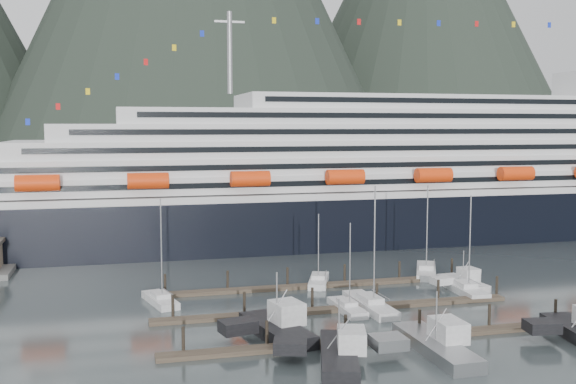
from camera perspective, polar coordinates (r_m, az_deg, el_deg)
name	(u,v)px	position (r m, az deg, el deg)	size (l,w,h in m)	color
ground	(381,314)	(88.06, 7.92, -10.23)	(1600.00, 1600.00, 0.00)	#404A4B
cruise_ship	(414,181)	(147.62, 10.65, 0.90)	(210.00, 30.40, 50.30)	black
dock_near	(375,339)	(77.38, 7.34, -12.24)	(48.18, 2.28, 3.20)	#3F3128
dock_mid	(337,308)	(89.06, 4.19, -9.81)	(48.18, 2.28, 3.20)	#3F3128
dock_far	(309,286)	(101.06, 1.81, -7.92)	(48.18, 2.28, 3.20)	#3F3128
sailboat_a	(160,300)	(93.82, -10.76, -9.01)	(4.69, 9.32, 14.82)	#BBBBBB
sailboat_c	(347,308)	(88.99, 5.02, -9.76)	(2.72, 8.95, 12.10)	#BBBBBB
sailboat_d	(370,305)	(90.44, 6.94, -9.49)	(3.37, 12.62, 16.89)	#BBBBBB
sailboat_f	(319,281)	(103.38, 2.62, -7.56)	(5.69, 9.39, 11.32)	#BBBBBB
sailboat_g	(426,272)	(112.06, 11.61, -6.61)	(7.89, 12.08, 15.11)	#BBBBBB
sailboat_h	(465,290)	(100.90, 14.79, -8.05)	(3.52, 10.20, 14.79)	#BBBBBB
trawler_a	(337,353)	(70.71, 4.19, -13.44)	(10.36, 13.50, 7.16)	black
trawler_b	(276,328)	(78.32, -1.05, -11.44)	(10.26, 13.21, 8.25)	black
trawler_c	(434,344)	(74.68, 12.28, -12.49)	(10.09, 14.37, 7.33)	gray
trawler_e	(462,283)	(103.95, 14.54, -7.43)	(7.43, 9.74, 6.13)	#BBBBBB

